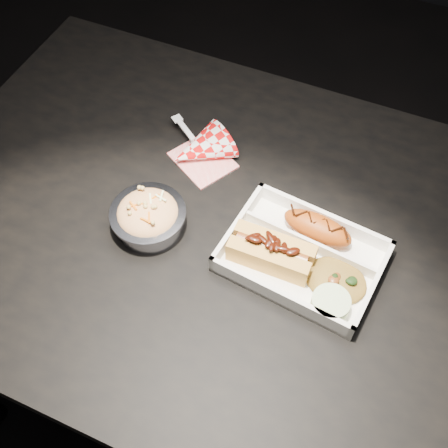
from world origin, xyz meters
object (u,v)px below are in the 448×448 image
(dining_table, at_px, (239,257))
(food_tray, at_px, (302,258))
(foil_coleslaw_cup, at_px, (148,216))
(fried_pastry, at_px, (317,228))
(hotdog, at_px, (271,251))
(napkin_fork, at_px, (200,150))

(dining_table, distance_m, food_tray, 0.16)
(foil_coleslaw_cup, bearing_deg, dining_table, 20.94)
(fried_pastry, relative_size, foil_coleslaw_cup, 0.95)
(dining_table, bearing_deg, food_tray, -7.99)
(dining_table, relative_size, fried_pastry, 9.82)
(hotdog, bearing_deg, napkin_fork, 140.40)
(dining_table, xyz_separation_m, foil_coleslaw_cup, (-0.15, -0.06, 0.12))
(fried_pastry, height_order, foil_coleslaw_cup, foil_coleslaw_cup)
(food_tray, bearing_deg, foil_coleslaw_cup, -165.63)
(hotdog, distance_m, napkin_fork, 0.27)
(dining_table, height_order, food_tray, food_tray)
(foil_coleslaw_cup, height_order, napkin_fork, same)
(fried_pastry, distance_m, hotdog, 0.09)
(foil_coleslaw_cup, bearing_deg, fried_pastry, 19.19)
(dining_table, xyz_separation_m, hotdog, (0.07, -0.04, 0.12))
(food_tray, xyz_separation_m, napkin_fork, (-0.25, 0.14, 0.01))
(food_tray, relative_size, hotdog, 1.93)
(fried_pastry, relative_size, napkin_fork, 0.74)
(hotdog, xyz_separation_m, napkin_fork, (-0.21, 0.17, -0.02))
(food_tray, xyz_separation_m, hotdog, (-0.05, -0.02, 0.02))
(food_tray, bearing_deg, dining_table, 177.99)
(fried_pastry, bearing_deg, foil_coleslaw_cup, -160.81)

